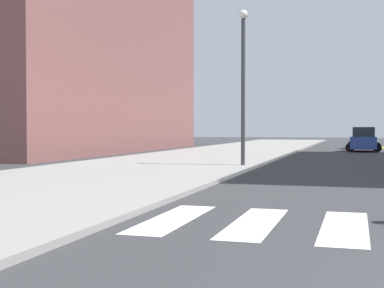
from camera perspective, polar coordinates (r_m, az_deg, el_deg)
name	(u,v)px	position (r m, az deg, el deg)	size (l,w,h in m)	color
sidewalk_kerb_west	(164,164)	(29.06, -2.90, -2.09)	(10.00, 120.00, 0.15)	gray
low_rise_brick_west	(52,52)	(49.61, -14.27, 9.23)	(16.00, 32.00, 17.10)	brown
car_green_nearest	(362,139)	(54.94, 17.17, 0.48)	(2.75, 4.39, 1.96)	#236B42
car_blue_third	(364,140)	(48.70, 17.31, 0.39)	(2.94, 4.65, 2.05)	#2D479E
street_lamp	(243,74)	(27.43, 5.30, 7.20)	(0.44, 0.44, 7.61)	#38383D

